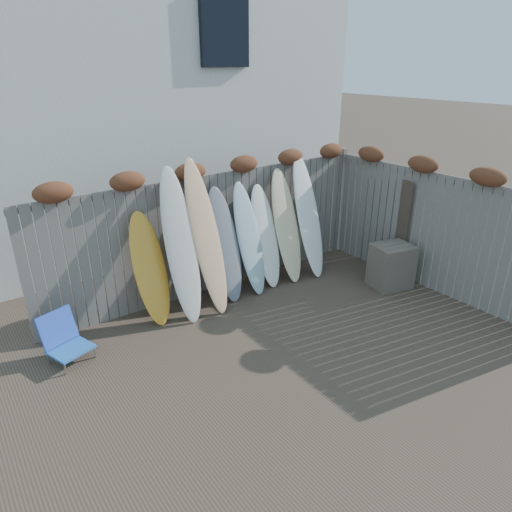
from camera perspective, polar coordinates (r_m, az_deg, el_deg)
ground at (r=6.43m, az=6.44°, el=-11.67°), size 80.00×80.00×0.00m
back_fence at (r=7.65m, az=-4.93°, el=4.23°), size 6.05×0.28×2.24m
right_fence at (r=8.20m, az=21.35°, el=3.68°), size 0.28×4.40×2.24m
house at (r=11.13m, az=-15.08°, el=20.13°), size 8.50×5.50×6.33m
beach_chair at (r=6.59m, az=-22.87°, el=-9.48°), size 0.63×0.65×0.65m
wooden_crate at (r=8.28m, az=16.56°, el=-1.19°), size 0.75×0.67×0.76m
lattice_panel at (r=8.90m, az=16.26°, el=4.09°), size 0.46×1.12×1.77m
surfboard_0 at (r=6.90m, az=-13.12°, el=-1.61°), size 0.52×0.62×1.68m
surfboard_1 at (r=6.85m, az=-9.38°, el=1.26°), size 0.55×0.84×2.28m
surfboard_2 at (r=7.01m, az=-6.24°, el=2.29°), size 0.53×0.86×2.35m
surfboard_3 at (r=7.39m, az=-3.93°, el=1.37°), size 0.51×0.66×1.84m
surfboard_4 at (r=7.61m, az=-0.86°, el=2.13°), size 0.49×0.69×1.86m
surfboard_5 at (r=7.87m, az=1.19°, el=2.45°), size 0.49×0.64×1.75m
surfboard_6 at (r=8.06m, az=3.83°, el=3.74°), size 0.50×0.71×1.97m
surfboard_7 at (r=8.28m, az=6.55°, el=4.88°), size 0.51×0.78×2.16m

